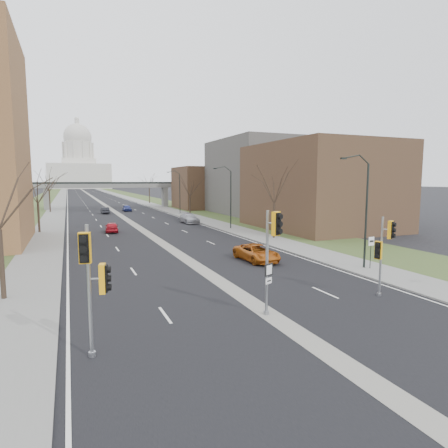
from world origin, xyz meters
TOP-DOWN VIEW (x-y plane):
  - ground at (0.00, 0.00)m, footprint 700.00×700.00m
  - road_surface at (0.00, 150.00)m, footprint 20.00×600.00m
  - median_strip at (0.00, 150.00)m, footprint 1.20×600.00m
  - sidewalk_right at (12.00, 150.00)m, footprint 4.00×600.00m
  - sidewalk_left at (-12.00, 150.00)m, footprint 4.00×600.00m
  - grass_verge_right at (18.00, 150.00)m, footprint 8.00×600.00m
  - grass_verge_left at (-18.00, 150.00)m, footprint 8.00×600.00m
  - commercial_block_near at (24.00, 28.00)m, footprint 16.00×20.00m
  - commercial_block_mid at (28.00, 52.00)m, footprint 18.00×22.00m
  - commercial_block_far at (22.00, 70.00)m, footprint 14.00×14.00m
  - pedestrian_bridge at (0.00, 80.00)m, footprint 34.00×3.00m
  - capitol at (0.00, 320.00)m, footprint 48.00×42.00m
  - streetlight_near at (10.99, 6.00)m, footprint 2.61×0.20m
  - streetlight_mid at (10.99, 32.00)m, footprint 2.61×0.20m
  - streetlight_far at (10.99, 58.00)m, footprint 2.61×0.20m
  - tree_left_b at (-13.00, 38.00)m, footprint 6.75×6.75m
  - tree_left_c at (-13.00, 72.00)m, footprint 7.65×7.65m
  - tree_right_a at (13.00, 22.00)m, footprint 7.20×7.20m
  - tree_right_b at (13.00, 55.00)m, footprint 6.30×6.30m
  - tree_right_c at (13.00, 95.00)m, footprint 7.65×7.65m
  - signal_pole_left at (-8.58, -1.54)m, footprint 1.10×0.88m
  - signal_pole_median at (-0.03, -0.16)m, footprint 0.78×0.90m
  - signal_pole_right at (7.54, 0.05)m, footprint 1.11×0.79m
  - speed_limit_sign at (11.99, 5.57)m, footprint 0.53×0.06m
  - car_left_near at (-4.15, 35.09)m, footprint 1.98×4.17m
  - car_left_far at (-2.43, 64.35)m, footprint 1.53×4.08m
  - car_right_near at (5.39, 11.82)m, footprint 2.61×5.20m
  - car_right_mid at (8.56, 41.31)m, footprint 2.30×5.34m
  - car_right_far at (2.69, 68.96)m, footprint 1.76×4.20m

SIDE VIEW (x-z plane):
  - ground at x=0.00m, z-range 0.00..0.00m
  - median_strip at x=0.00m, z-range -0.01..0.01m
  - road_surface at x=0.00m, z-range 0.00..0.01m
  - grass_verge_right at x=18.00m, z-range 0.00..0.10m
  - grass_verge_left at x=-18.00m, z-range 0.00..0.10m
  - sidewalk_right at x=12.00m, z-range 0.00..0.12m
  - sidewalk_left at x=-12.00m, z-range 0.00..0.12m
  - car_left_far at x=-2.43m, z-range 0.00..1.33m
  - car_left_near at x=-4.15m, z-range 0.00..1.38m
  - car_right_near at x=5.39m, z-range 0.00..1.41m
  - car_right_far at x=2.69m, z-range 0.00..1.42m
  - car_right_mid at x=8.56m, z-range 0.00..1.53m
  - speed_limit_sign at x=11.99m, z-range 0.58..3.04m
  - signal_pole_right at x=7.54m, z-range 0.74..5.51m
  - signal_pole_left at x=-8.58m, z-range 0.81..6.04m
  - signal_pole_median at x=-0.03m, z-range 1.06..6.46m
  - pedestrian_bridge at x=0.00m, z-range 1.62..8.07m
  - commercial_block_far at x=22.00m, z-range 0.00..10.00m
  - tree_right_b at x=13.00m, z-range 1.71..9.93m
  - commercial_block_near at x=24.00m, z-range 0.00..12.00m
  - tree_left_b at x=-13.00m, z-range 1.82..10.63m
  - tree_right_a at x=13.00m, z-range 1.94..11.34m
  - streetlight_near at x=10.99m, z-range 2.60..11.30m
  - streetlight_mid at x=10.99m, z-range 2.60..11.30m
  - streetlight_far at x=10.99m, z-range 2.60..11.30m
  - tree_left_c at x=-13.00m, z-range 2.05..12.04m
  - tree_right_c at x=13.00m, z-range 2.05..12.04m
  - commercial_block_mid at x=28.00m, z-range 0.00..15.00m
  - capitol at x=0.00m, z-range -9.28..46.47m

